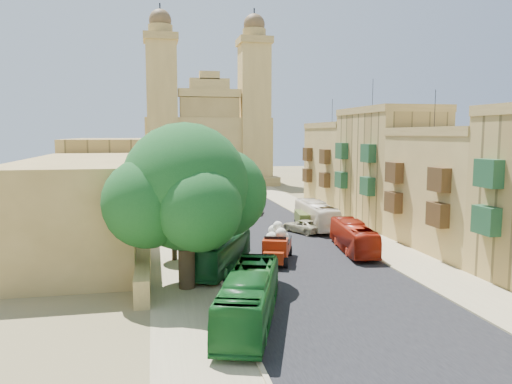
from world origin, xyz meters
name	(u,v)px	position (x,y,z in m)	size (l,w,h in m)	color
ground	(336,297)	(0.00, 0.00, 0.00)	(260.00, 260.00, 0.00)	olive
road_surface	(249,220)	(0.00, 30.00, 0.01)	(14.00, 140.00, 0.01)	black
sidewalk_east	(322,218)	(9.50, 30.00, 0.01)	(5.00, 140.00, 0.01)	tan
sidewalk_west	(172,223)	(-9.50, 30.00, 0.01)	(5.00, 140.00, 0.01)	tan
kerb_east	(303,218)	(7.00, 30.00, 0.06)	(0.25, 140.00, 0.12)	tan
kerb_west	(193,222)	(-7.00, 30.00, 0.06)	(0.25, 140.00, 0.12)	tan
townhouse_b	(458,189)	(15.95, 11.00, 5.66)	(9.00, 14.00, 14.90)	tan
townhouse_c	(388,166)	(15.95, 25.00, 6.91)	(9.00, 14.00, 17.40)	tan
townhouse_d	(344,165)	(15.95, 39.00, 6.16)	(9.00, 14.00, 15.90)	tan
west_wall	(146,233)	(-12.50, 20.00, 0.90)	(1.00, 40.00, 1.80)	tan
west_building_low	(84,204)	(-18.00, 18.00, 4.20)	(10.00, 28.00, 8.40)	olive
west_building_mid	(108,174)	(-18.00, 44.00, 5.00)	(10.00, 22.00, 10.00)	tan
church	(207,139)	(0.00, 78.61, 9.52)	(28.00, 22.50, 36.30)	tan
ficus_tree	(187,191)	(-9.40, 4.01, 6.79)	(11.49, 10.57, 11.49)	#392C1C
street_tree_a	(174,218)	(-10.00, 12.00, 3.66)	(3.55, 3.55, 5.46)	#392C1C
street_tree_b	(169,206)	(-10.00, 24.00, 2.98)	(2.90, 2.90, 4.46)	#392C1C
street_tree_c	(166,188)	(-10.00, 36.00, 3.61)	(3.50, 3.50, 5.38)	#392C1C
street_tree_d	(164,180)	(-10.00, 48.00, 3.62)	(3.51, 3.51, 5.40)	#392C1C
red_truck	(277,244)	(-1.57, 9.87, 1.44)	(3.83, 5.92, 3.27)	maroon
olive_pickup	(305,220)	(5.25, 23.67, 0.90)	(2.57, 4.68, 1.84)	#44501E
bus_green_south	(249,298)	(-6.50, -3.36, 1.50)	(2.53, 10.80, 3.01)	#155C20
bus_green_north	(221,252)	(-6.50, 8.26, 1.40)	(2.36, 10.07, 2.80)	#155625
bus_red_east	(353,237)	(6.12, 11.80, 1.34)	(2.26, 9.64, 2.69)	#9D1E0D
bus_cream_east	(316,215)	(6.50, 23.51, 1.49)	(2.50, 10.67, 2.97)	#F4E5C8
car_blue_a	(226,233)	(-4.52, 19.16, 0.67)	(1.59, 3.95, 1.34)	#5683C8
car_white_a	(212,214)	(-4.52, 31.49, 0.69)	(1.46, 4.19, 1.38)	silver
car_cream	(303,226)	(4.24, 21.24, 0.71)	(2.35, 5.10, 1.42)	#BAB18B
car_dkblue	(204,197)	(-3.64, 49.50, 0.58)	(1.64, 4.02, 1.17)	navy
car_white_b	(257,209)	(1.86, 34.50, 0.67)	(1.57, 3.91, 1.33)	white
car_blue_b	(217,194)	(-1.06, 53.34, 0.56)	(1.20, 3.43, 1.13)	#5284CF
pedestrian_a	(364,238)	(7.82, 13.24, 0.91)	(0.66, 0.43, 1.81)	#27252A
pedestrian_c	(358,237)	(7.50, 13.95, 0.86)	(1.01, 0.42, 1.72)	#29292F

